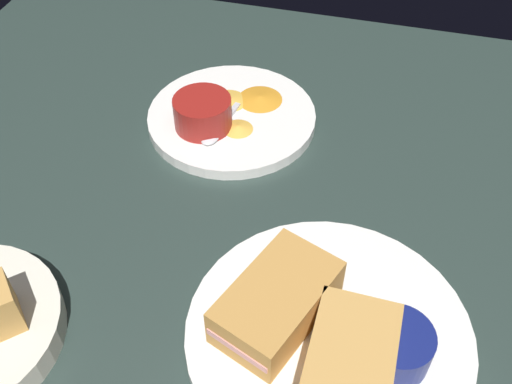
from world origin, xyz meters
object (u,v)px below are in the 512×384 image
at_px(plate_sandwich_main, 328,334).
at_px(plate_chips_companion, 232,118).
at_px(ramekin_light_gravy, 203,112).
at_px(spoon_by_gravy_ramekin, 215,132).
at_px(sandwich_half_far, 349,368).
at_px(sandwich_half_near, 277,302).
at_px(ramekin_dark_sauce, 396,346).
at_px(spoon_by_dark_ramekin, 343,325).

xyz_separation_m(plate_sandwich_main, plate_chips_companion, (0.30, 0.19, 0.00)).
bearing_deg(plate_sandwich_main, ramekin_light_gravy, 39.51).
bearing_deg(spoon_by_gravy_ramekin, sandwich_half_far, -143.41).
relative_size(sandwich_half_near, sandwich_half_far, 1.11).
height_order(sandwich_half_near, ramekin_light_gravy, sandwich_half_near).
bearing_deg(plate_chips_companion, ramekin_light_gravy, 140.19).
bearing_deg(sandwich_half_near, ramekin_light_gravy, 32.19).
height_order(ramekin_dark_sauce, spoon_by_dark_ramekin, ramekin_dark_sauce).
bearing_deg(sandwich_half_near, sandwich_half_far, -123.22).
xyz_separation_m(sandwich_half_far, ramekin_dark_sauce, (0.03, -0.04, -0.00)).
xyz_separation_m(ramekin_light_gravy, spoon_by_gravy_ramekin, (-0.01, -0.02, -0.02)).
bearing_deg(ramekin_light_gravy, spoon_by_gravy_ramekin, -123.41).
bearing_deg(spoon_by_gravy_ramekin, plate_sandwich_main, -141.77).
height_order(spoon_by_dark_ramekin, plate_chips_companion, spoon_by_dark_ramekin).
height_order(plate_sandwich_main, sandwich_half_near, sandwich_half_near).
distance_m(sandwich_half_near, plate_chips_companion, 0.33).
xyz_separation_m(sandwich_half_near, plate_chips_companion, (0.30, 0.14, -0.03)).
xyz_separation_m(sandwich_half_near, sandwich_half_far, (-0.05, -0.08, 0.00)).
bearing_deg(plate_sandwich_main, plate_chips_companion, 32.33).
relative_size(ramekin_dark_sauce, spoon_by_gravy_ramekin, 0.69).
distance_m(plate_chips_companion, spoon_by_gravy_ramekin, 0.05).
bearing_deg(ramekin_dark_sauce, spoon_by_dark_ramekin, 67.79).
relative_size(ramekin_light_gravy, spoon_by_gravy_ramekin, 0.78).
bearing_deg(spoon_by_gravy_ramekin, plate_chips_companion, -9.97).
distance_m(plate_sandwich_main, ramekin_light_gravy, 0.35).
distance_m(sandwich_half_far, ramekin_dark_sauce, 0.05).
relative_size(plate_sandwich_main, sandwich_half_near, 1.92).
height_order(ramekin_light_gravy, spoon_by_gravy_ramekin, ramekin_light_gravy).
xyz_separation_m(ramekin_dark_sauce, spoon_by_gravy_ramekin, (0.27, 0.26, -0.02)).
bearing_deg(ramekin_dark_sauce, ramekin_light_gravy, 45.23).
bearing_deg(plate_chips_companion, sandwich_half_far, -148.40).
bearing_deg(spoon_by_dark_ramekin, plate_chips_companion, 34.57).
bearing_deg(plate_sandwich_main, sandwich_half_far, -153.22).
xyz_separation_m(plate_chips_companion, ramekin_light_gravy, (-0.04, 0.03, 0.03)).
distance_m(spoon_by_dark_ramekin, ramekin_light_gravy, 0.35).
xyz_separation_m(sandwich_half_far, spoon_by_dark_ramekin, (0.06, 0.01, -0.02)).
xyz_separation_m(plate_sandwich_main, ramekin_light_gravy, (0.27, 0.22, 0.03)).
bearing_deg(plate_chips_companion, spoon_by_gravy_ramekin, 170.03).
xyz_separation_m(spoon_by_dark_ramekin, spoon_by_gravy_ramekin, (0.25, 0.21, 0.00)).
xyz_separation_m(ramekin_dark_sauce, plate_chips_companion, (0.32, 0.26, -0.03)).
relative_size(sandwich_half_near, ramekin_light_gravy, 1.91).
height_order(plate_sandwich_main, ramekin_light_gravy, ramekin_light_gravy).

